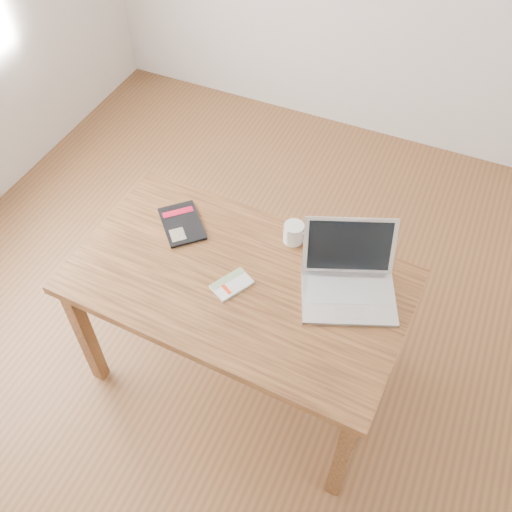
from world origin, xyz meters
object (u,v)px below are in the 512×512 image
at_px(laptop, 349,279).
at_px(coffee_mug, 294,233).
at_px(desk, 239,292).
at_px(black_guidebook, 182,224).
at_px(white_guidebook, 232,284).

relative_size(laptop, coffee_mug, 3.76).
distance_m(desk, laptop, 0.46).
bearing_deg(laptop, coffee_mug, 131.27).
xyz_separation_m(desk, black_guidebook, (-0.35, 0.17, 0.10)).
xyz_separation_m(laptop, coffee_mug, (-0.29, 0.14, -0.00)).
distance_m(white_guidebook, black_guidebook, 0.40).
relative_size(black_guidebook, coffee_mug, 2.33).
bearing_deg(white_guidebook, laptop, 51.26).
distance_m(white_guidebook, laptop, 0.46).
relative_size(desk, laptop, 3.01).
xyz_separation_m(desk, laptop, (0.41, 0.14, 0.14)).
xyz_separation_m(black_guidebook, coffee_mug, (0.48, 0.11, 0.04)).
bearing_deg(black_guidebook, white_guidebook, -75.50).
height_order(desk, black_guidebook, black_guidebook).
distance_m(desk, coffee_mug, 0.34).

